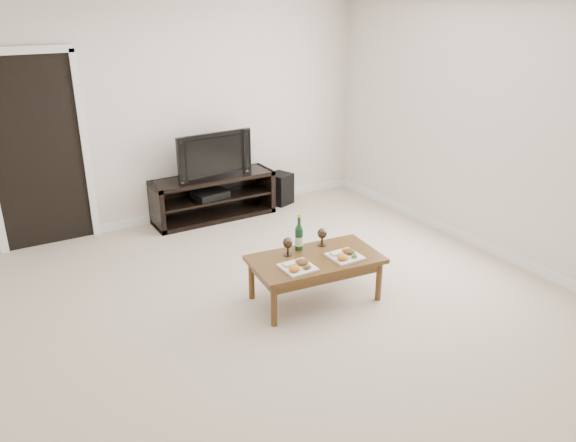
# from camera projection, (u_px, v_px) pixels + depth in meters

# --- Properties ---
(floor) EXTENTS (5.50, 5.50, 0.00)m
(floor) POSITION_uv_depth(u_px,v_px,m) (295.00, 315.00, 4.89)
(floor) COLOR beige
(floor) RESTS_ON ground
(back_wall) EXTENTS (5.00, 0.04, 2.60)m
(back_wall) POSITION_uv_depth(u_px,v_px,m) (174.00, 113.00, 6.62)
(back_wall) COLOR silver
(back_wall) RESTS_ON ground
(doorway) EXTENTS (0.90, 0.02, 2.05)m
(doorway) POSITION_uv_depth(u_px,v_px,m) (38.00, 154.00, 5.96)
(doorway) COLOR black
(doorway) RESTS_ON ground
(media_console) EXTENTS (1.51, 0.45, 0.55)m
(media_console) POSITION_uv_depth(u_px,v_px,m) (214.00, 197.00, 6.94)
(media_console) COLOR black
(media_console) RESTS_ON ground
(television) EXTENTS (0.97, 0.19, 0.55)m
(television) POSITION_uv_depth(u_px,v_px,m) (211.00, 154.00, 6.73)
(television) COLOR black
(television) RESTS_ON media_console
(av_receiver) EXTENTS (0.44, 0.35, 0.08)m
(av_receiver) POSITION_uv_depth(u_px,v_px,m) (210.00, 194.00, 6.89)
(av_receiver) COLOR black
(av_receiver) RESTS_ON media_console
(subwoofer) EXTENTS (0.35, 0.35, 0.41)m
(subwoofer) POSITION_uv_depth(u_px,v_px,m) (280.00, 189.00, 7.47)
(subwoofer) COLOR black
(subwoofer) RESTS_ON ground
(coffee_table) EXTENTS (1.22, 0.74, 0.42)m
(coffee_table) POSITION_uv_depth(u_px,v_px,m) (315.00, 278.00, 5.09)
(coffee_table) COLOR #533617
(coffee_table) RESTS_ON ground
(plate_left) EXTENTS (0.27, 0.27, 0.07)m
(plate_left) POSITION_uv_depth(u_px,v_px,m) (298.00, 265.00, 4.79)
(plate_left) COLOR white
(plate_left) RESTS_ON coffee_table
(plate_right) EXTENTS (0.27, 0.27, 0.07)m
(plate_right) POSITION_uv_depth(u_px,v_px,m) (345.00, 254.00, 5.00)
(plate_right) COLOR white
(plate_right) RESTS_ON coffee_table
(wine_bottle) EXTENTS (0.07, 0.07, 0.35)m
(wine_bottle) POSITION_uv_depth(u_px,v_px,m) (299.00, 232.00, 5.10)
(wine_bottle) COLOR #0F381A
(wine_bottle) RESTS_ON coffee_table
(goblet_left) EXTENTS (0.09, 0.09, 0.17)m
(goblet_left) POSITION_uv_depth(u_px,v_px,m) (288.00, 246.00, 5.02)
(goblet_left) COLOR #34291C
(goblet_left) RESTS_ON coffee_table
(goblet_right) EXTENTS (0.09, 0.09, 0.17)m
(goblet_right) POSITION_uv_depth(u_px,v_px,m) (322.00, 237.00, 5.22)
(goblet_right) COLOR #34291C
(goblet_right) RESTS_ON coffee_table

